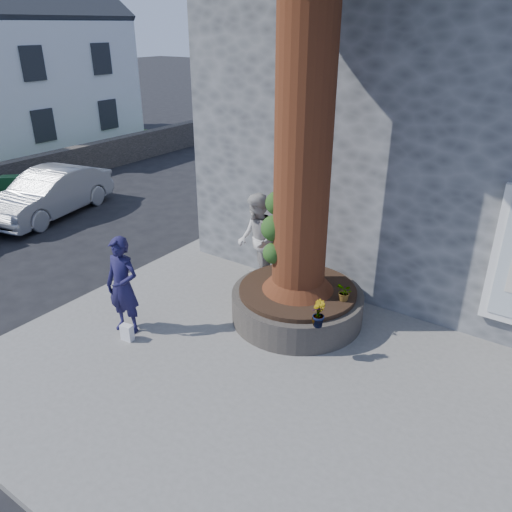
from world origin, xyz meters
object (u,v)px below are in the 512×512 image
Objects in this scene: planter at (297,303)px; car_silver at (50,193)px; man at (123,286)px; a_board_sign at (13,193)px; woman at (257,241)px.

car_silver is at bearing 173.75° from planter.
planter is at bearing 33.94° from man.
a_board_sign is (-7.56, 2.56, -0.47)m from man.
woman is (0.84, 2.66, 0.08)m from man.
woman reaches higher than a_board_sign.
car_silver is (-7.14, 0.25, -0.42)m from woman.
man is 2.79m from woman.
woman is 1.87× the size of a_board_sign.
man is at bearing -137.71° from planter.
man is at bearing -37.59° from car_silver.
man reaches higher than planter.
car_silver is at bearing -135.85° from woman.
planter is 1.63m from woman.
a_board_sign is at bearing 152.93° from man.
man is at bearing -61.42° from woman.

